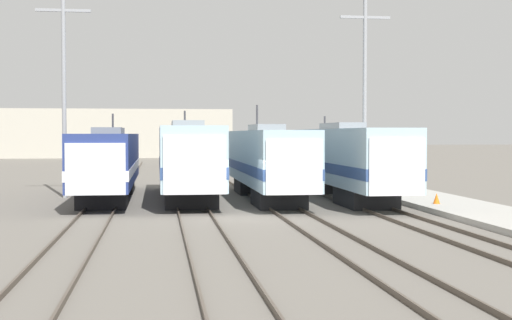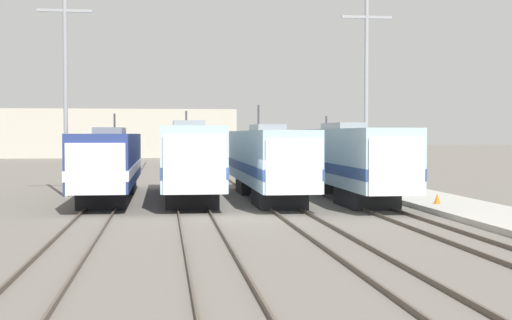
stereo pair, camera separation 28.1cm
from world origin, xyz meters
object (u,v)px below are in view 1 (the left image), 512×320
at_px(locomotive_center_right, 267,161).
at_px(locomotive_far_right, 344,160).
at_px(locomotive_center_left, 188,159).
at_px(catenary_tower_left, 64,84).
at_px(locomotive_far_left, 108,162).
at_px(traffic_cone, 437,198).
at_px(catenary_tower_right, 365,87).

xyz_separation_m(locomotive_center_right, locomotive_far_right, (4.37, 0.12, 0.05)).
height_order(locomotive_center_left, catenary_tower_left, catenary_tower_left).
bearing_deg(catenary_tower_left, locomotive_center_right, -14.81).
distance_m(locomotive_center_right, catenary_tower_left, 12.48).
distance_m(locomotive_far_left, traffic_cone, 17.76).
bearing_deg(locomotive_center_right, locomotive_far_right, 1.59).
distance_m(locomotive_center_left, locomotive_far_right, 8.76).
xyz_separation_m(locomotive_far_left, catenary_tower_right, (15.16, 1.68, 4.44)).
bearing_deg(catenary_tower_left, locomotive_center_left, -18.69).
xyz_separation_m(locomotive_center_left, traffic_cone, (11.82, -6.46, -1.73)).
height_order(locomotive_far_right, catenary_tower_left, catenary_tower_left).
xyz_separation_m(locomotive_far_right, catenary_tower_right, (2.05, 2.87, 4.31)).
height_order(locomotive_far_left, locomotive_far_right, locomotive_far_left).
bearing_deg(catenary_tower_left, catenary_tower_right, 0.00).
height_order(locomotive_far_left, locomotive_center_right, locomotive_center_right).
height_order(locomotive_center_left, catenary_tower_right, catenary_tower_right).
distance_m(locomotive_far_left, locomotive_far_right, 13.17).
height_order(locomotive_center_right, locomotive_far_right, locomotive_center_right).
height_order(locomotive_center_right, traffic_cone, locomotive_center_right).
height_order(locomotive_center_left, locomotive_far_right, locomotive_center_left).
xyz_separation_m(locomotive_center_right, catenary_tower_left, (-11.31, 2.99, 4.36)).
height_order(locomotive_center_left, traffic_cone, locomotive_center_left).
relative_size(locomotive_far_left, catenary_tower_right, 1.43).
bearing_deg(locomotive_center_left, catenary_tower_left, 161.31).
xyz_separation_m(locomotive_far_left, catenary_tower_left, (-2.56, 1.68, 4.44)).
bearing_deg(traffic_cone, locomotive_far_right, 117.41).
bearing_deg(locomotive_far_left, locomotive_center_left, -8.71).
bearing_deg(traffic_cone, locomotive_far_left, 156.22).
distance_m(locomotive_far_right, traffic_cone, 6.90).
xyz_separation_m(locomotive_center_left, locomotive_far_right, (8.74, -0.52, -0.05)).
xyz_separation_m(locomotive_center_left, locomotive_center_right, (4.37, -0.64, -0.10)).
bearing_deg(traffic_cone, locomotive_center_left, 151.33).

